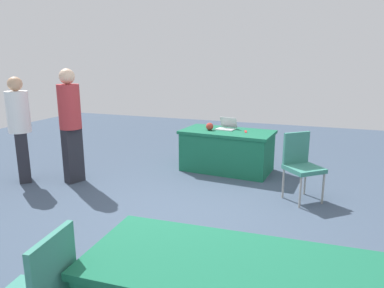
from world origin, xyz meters
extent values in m
plane|color=#3D4C60|center=(0.00, 0.00, 0.00)|extent=(14.40, 14.40, 0.00)
cube|color=#196647|center=(0.03, -2.11, 0.70)|extent=(1.65, 0.97, 0.05)
cube|color=#196647|center=(0.03, -2.11, 0.34)|extent=(1.58, 0.94, 0.67)
cube|color=#196647|center=(-1.06, 1.94, 0.70)|extent=(1.91, 0.91, 0.05)
cylinder|color=#9E9993|center=(-1.60, -1.07, 0.22)|extent=(0.03, 0.03, 0.44)
cylinder|color=#9E9993|center=(-1.32, -0.82, 0.22)|extent=(0.03, 0.03, 0.44)
cylinder|color=#9E9993|center=(-1.35, -1.35, 0.22)|extent=(0.03, 0.03, 0.44)
cylinder|color=#9E9993|center=(-1.07, -1.10, 0.22)|extent=(0.03, 0.03, 0.44)
cube|color=#387F70|center=(-1.33, -1.08, 0.47)|extent=(0.62, 0.62, 0.06)
cube|color=#387F70|center=(-1.20, -1.23, 0.72)|extent=(0.34, 0.31, 0.45)
cube|color=#387F70|center=(-0.10, 2.41, 0.74)|extent=(0.09, 0.42, 0.45)
cube|color=#26262D|center=(2.21, -0.67, 0.44)|extent=(0.27, 0.32, 0.88)
cylinder|color=#B23338|center=(2.21, -0.67, 1.23)|extent=(0.44, 0.44, 0.70)
sphere|color=beige|center=(2.21, -0.67, 1.69)|extent=(0.24, 0.24, 0.24)
cube|color=#26262D|center=(2.97, -0.40, 0.41)|extent=(0.33, 0.32, 0.82)
cylinder|color=white|center=(2.97, -0.40, 1.14)|extent=(0.48, 0.48, 0.65)
sphere|color=tan|center=(2.97, -0.40, 1.58)|extent=(0.22, 0.22, 0.22)
cube|color=silver|center=(0.09, -2.19, 0.73)|extent=(0.35, 0.26, 0.02)
cube|color=#B7B7BC|center=(0.07, -2.34, 0.83)|extent=(0.32, 0.12, 0.19)
sphere|color=#B2382D|center=(0.34, -2.05, 0.79)|extent=(0.13, 0.13, 0.13)
cube|color=red|center=(-0.29, -2.13, 0.73)|extent=(0.08, 0.18, 0.01)
camera|label=1|loc=(-1.49, 3.87, 1.94)|focal=33.29mm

